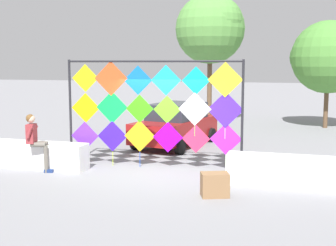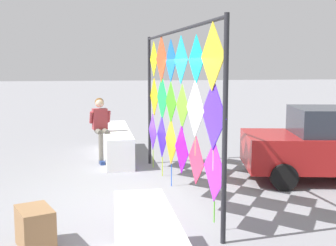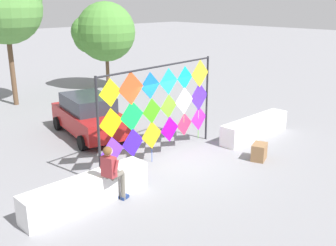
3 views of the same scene
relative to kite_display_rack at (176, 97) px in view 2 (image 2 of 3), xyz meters
name	(u,v)px [view 2 (image 2 of 3)]	position (x,y,z in m)	size (l,w,h in m)	color
ground	(145,198)	(0.27, -0.63, -1.80)	(120.00, 120.00, 0.00)	gray
plaza_ledge_left	(117,143)	(-3.41, -0.94, -1.43)	(3.42, 0.63, 0.73)	white
kite_display_rack	(176,97)	(0.00, 0.00, 0.00)	(5.00, 0.45, 3.10)	#232328
seated_vendor	(101,124)	(-2.92, -1.35, -0.86)	(0.74, 0.55, 1.58)	#666056
cardboard_box_small	(35,228)	(2.16, -2.29, -1.54)	(0.60, 0.41, 0.53)	olive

